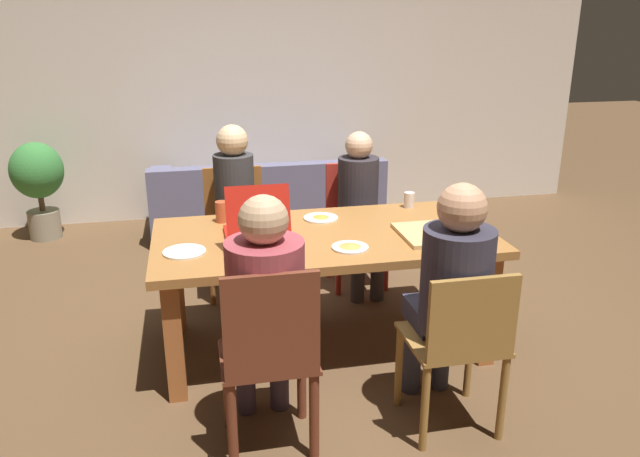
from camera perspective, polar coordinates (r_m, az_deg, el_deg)
The scene contains 21 objects.
ground_plane at distance 3.96m, azimuth 0.31°, elevation -10.62°, with size 20.00×20.00×0.00m, color brown.
back_wall at distance 6.33m, azimuth -5.45°, elevation 14.47°, with size 6.82×0.12×2.93m, color beige.
dining_table at distance 3.68m, azimuth 0.32°, elevation -1.94°, with size 1.99×1.01×0.74m.
chair_0 at distance 4.59m, azimuth -7.84°, elevation 0.45°, with size 0.45×0.41×0.91m.
person_0 at distance 4.39m, azimuth -7.83°, elevation 2.69°, with size 0.28×0.47×1.25m.
chair_1 at distance 2.83m, azimuth -4.67°, elevation -11.87°, with size 0.44×0.39×0.96m.
person_1 at distance 2.83m, azimuth -5.13°, elevation -6.58°, with size 0.35×0.50×1.24m.
chair_2 at distance 4.69m, azimuth 3.23°, elevation 0.91°, with size 0.43×0.39×0.91m.
person_2 at distance 4.50m, azimuth 3.74°, elevation 2.67°, with size 0.30×0.50×1.18m.
chair_3 at distance 3.03m, azimuth 12.81°, elevation -10.14°, with size 0.45×0.42×0.88m.
person_3 at distance 3.03m, azimuth 12.08°, elevation -5.02°, with size 0.34×0.51×1.25m.
pizza_box_0 at distance 3.57m, azimuth -5.97°, elevation -0.21°, with size 0.35×0.46×0.36m.
pizza_box_1 at distance 3.68m, azimuth 10.60°, elevation -0.44°, with size 0.41×0.41×0.02m.
plate_0 at distance 3.91m, azimuth 0.07°, elevation 1.02°, with size 0.22×0.22×0.03m.
plate_1 at distance 3.42m, azimuth 2.80°, elevation -1.69°, with size 0.21×0.21×0.03m.
plate_2 at distance 3.43m, azimuth -12.44°, elevation -2.12°, with size 0.23×0.23×0.01m.
drinking_glass_0 at distance 3.89m, azimuth -9.09°, elevation 1.54°, with size 0.08×0.08×0.13m, color #B54E2C.
drinking_glass_1 at distance 3.97m, azimuth 13.12°, elevation 1.47°, with size 0.07×0.07×0.11m, color #BA522E.
drinking_glass_2 at distance 4.18m, azimuth 8.25°, elevation 2.63°, with size 0.07×0.07×0.10m, color silver.
couch at distance 5.90m, azimuth -4.91°, elevation 2.30°, with size 2.14×0.81×0.71m.
potted_plant at distance 6.15m, azimuth -24.64°, elevation 4.16°, with size 0.46×0.46×0.90m.
Camera 1 is at (-0.73, -3.36, 1.96)m, focal length 34.59 mm.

